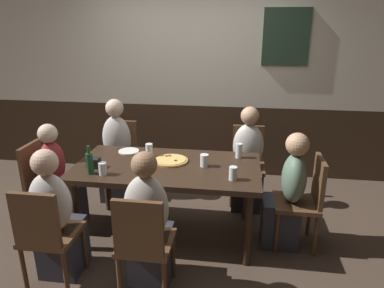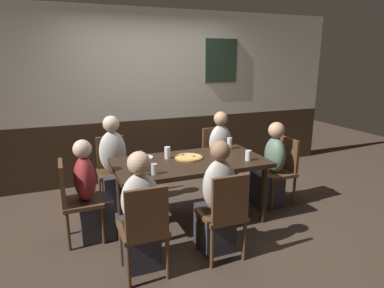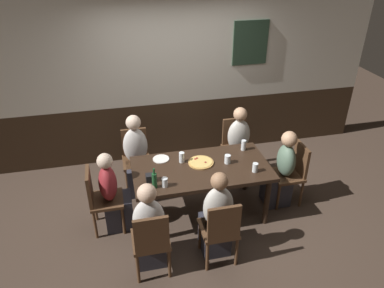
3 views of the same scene
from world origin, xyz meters
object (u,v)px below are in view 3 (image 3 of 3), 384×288
at_px(chair_left_near, 151,240).
at_px(chair_head_west, 100,197).
at_px(person_mid_near, 216,220).
at_px(pint_glass_amber, 182,158).
at_px(chair_mid_near, 221,229).
at_px(person_head_east, 281,174).
at_px(tumbler_short, 165,183).
at_px(beer_glass_half, 227,160).
at_px(pizza, 201,162).
at_px(person_left_near, 149,231).
at_px(person_head_west, 114,197).
at_px(pint_glass_pale, 255,168).
at_px(chair_left_far, 136,155).
at_px(condiment_caddy, 151,178).
at_px(plate_white_large, 161,159).
at_px(chair_head_east, 292,171).
at_px(person_right_far, 239,149).
at_px(chair_right_far, 235,144).
at_px(beer_glass_tall, 244,146).
at_px(beer_bottle_green, 154,180).
at_px(person_left_far, 137,160).
at_px(dining_table, 201,172).

bearing_deg(chair_left_near, chair_head_west, 120.81).
xyz_separation_m(person_mid_near, pint_glass_amber, (-0.22, 0.89, 0.32)).
xyz_separation_m(chair_mid_near, person_head_east, (1.12, 0.87, -0.03)).
height_order(chair_mid_near, tumbler_short, chair_mid_near).
distance_m(pint_glass_amber, beer_glass_half, 0.59).
bearing_deg(chair_mid_near, pizza, 88.97).
relative_size(person_left_near, pint_glass_amber, 8.05).
distance_m(chair_mid_near, person_head_east, 1.42).
relative_size(chair_mid_near, person_head_west, 0.80).
distance_m(person_left_near, pizza, 1.15).
bearing_deg(pint_glass_pale, pint_glass_amber, 153.58).
distance_m(chair_left_near, pizza, 1.27).
distance_m(pint_glass_pale, beer_glass_half, 0.38).
xyz_separation_m(chair_left_far, tumbler_short, (0.25, -1.17, 0.29)).
bearing_deg(condiment_caddy, person_left_near, -100.27).
bearing_deg(pint_glass_pale, chair_left_near, -155.53).
xyz_separation_m(chair_head_west, plate_white_large, (0.81, 0.30, 0.25)).
bearing_deg(chair_head_east, chair_mid_near, -145.83).
xyz_separation_m(person_right_far, plate_white_large, (-1.23, -0.41, 0.26)).
height_order(beer_glass_half, condiment_caddy, beer_glass_half).
xyz_separation_m(chair_right_far, beer_glass_tall, (-0.10, -0.58, 0.31)).
distance_m(chair_head_east, person_head_west, 2.40).
height_order(person_right_far, pint_glass_pale, person_right_far).
bearing_deg(chair_right_far, pint_glass_pale, -97.22).
relative_size(chair_left_far, beer_bottle_green, 3.38).
xyz_separation_m(chair_head_west, person_mid_near, (1.28, -0.71, -0.01)).
relative_size(person_head_east, plate_white_large, 5.18).
xyz_separation_m(chair_mid_near, pint_glass_pale, (0.62, 0.63, 0.30)).
bearing_deg(chair_head_east, chair_left_near, -156.95).
distance_m(chair_head_east, person_head_east, 0.17).
relative_size(pint_glass_pale, beer_bottle_green, 0.45).
bearing_deg(person_left_far, pint_glass_amber, -44.32).
height_order(chair_right_far, person_head_east, person_head_east).
bearing_deg(pizza, person_head_west, -175.19).
height_order(chair_right_far, pint_glass_pale, chair_right_far).
xyz_separation_m(chair_head_west, beer_glass_tall, (1.95, 0.29, 0.31)).
bearing_deg(person_head_east, person_head_west, 180.00).
xyz_separation_m(person_head_west, tumbler_short, (0.61, -0.29, 0.33)).
bearing_deg(chair_head_west, person_head_east, 0.00).
bearing_deg(plate_white_large, person_head_east, -10.66).
distance_m(plate_white_large, condiment_caddy, 0.49).
xyz_separation_m(dining_table, beer_glass_half, (0.35, 0.02, 0.13)).
relative_size(tumbler_short, pint_glass_pale, 0.95).
height_order(chair_left_near, person_left_near, person_left_near).
height_order(beer_bottle_green, plate_white_large, beer_bottle_green).
bearing_deg(plate_white_large, person_right_far, 18.40).
bearing_deg(person_left_far, person_right_far, -0.06).
height_order(chair_mid_near, pint_glass_amber, same).
bearing_deg(chair_head_east, dining_table, 180.00).
bearing_deg(pint_glass_amber, chair_left_far, 128.23).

